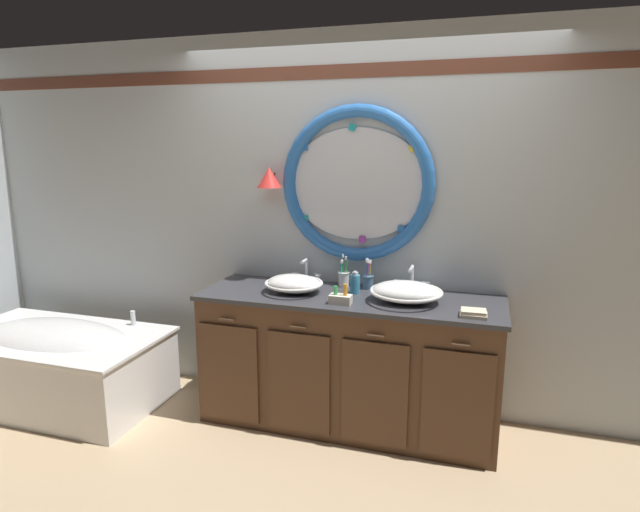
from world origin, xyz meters
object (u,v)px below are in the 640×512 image
sink_basin_left (294,283)px  sink_basin_right (406,292)px  toothbrush_holder_right (368,281)px  folded_hand_towel (473,313)px  toothbrush_holder_left (344,278)px  bathtub (57,360)px  toiletry_basket (340,298)px  soap_dispenser (355,283)px

sink_basin_left → sink_basin_right: sink_basin_right is taller
toothbrush_holder_right → folded_hand_towel: bearing=-29.6°
sink_basin_left → toothbrush_holder_left: 0.37m
bathtub → toothbrush_holder_left: toothbrush_holder_left is taller
sink_basin_right → toothbrush_holder_left: 0.53m
sink_basin_left → toiletry_basket: bearing=-23.2°
bathtub → soap_dispenser: (2.12, 0.41, 0.64)m
sink_basin_right → toiletry_basket: 0.41m
bathtub → folded_hand_towel: 2.94m
toothbrush_holder_left → folded_hand_towel: size_ratio=1.48×
sink_basin_left → toothbrush_holder_right: size_ratio=1.87×
soap_dispenser → folded_hand_towel: soap_dispenser is taller
toothbrush_holder_left → soap_dispenser: size_ratio=1.46×
bathtub → sink_basin_right: size_ratio=3.39×
sink_basin_left → sink_basin_right: 0.74m
toothbrush_holder_right → toiletry_basket: 0.40m
bathtub → toothbrush_holder_left: bearing=15.6°
sink_basin_right → toothbrush_holder_right: size_ratio=2.18×
bathtub → soap_dispenser: soap_dispenser is taller
toothbrush_holder_left → toiletry_basket: bearing=-78.0°
sink_basin_right → folded_hand_towel: 0.44m
sink_basin_left → soap_dispenser: size_ratio=2.54×
folded_hand_towel → toiletry_basket: toiletry_basket is taller
soap_dispenser → folded_hand_towel: size_ratio=1.02×
sink_basin_left → toiletry_basket: (0.36, -0.16, -0.03)m
toothbrush_holder_right → soap_dispenser: size_ratio=1.36×
folded_hand_towel → sink_basin_right: bearing=157.8°
bathtub → sink_basin_right: 2.57m
soap_dispenser → toiletry_basket: (-0.03, -0.25, -0.03)m
sink_basin_right → soap_dispenser: (-0.35, 0.10, 0.00)m
toiletry_basket → toothbrush_holder_left: bearing=102.0°
bathtub → toothbrush_holder_right: bearing=14.1°
bathtub → toothbrush_holder_right: size_ratio=7.37×
bathtub → sink_basin_left: size_ratio=3.93×
sink_basin_right → toothbrush_holder_right: bearing=141.7°
toothbrush_holder_left → bathtub: bearing=-164.4°
folded_hand_towel → toiletry_basket: 0.79m
bathtub → folded_hand_towel: folded_hand_towel is taller
toothbrush_holder_right → folded_hand_towel: size_ratio=1.38×
toothbrush_holder_right → soap_dispenser: toothbrush_holder_right is taller
folded_hand_towel → toiletry_basket: (-0.79, 0.01, 0.02)m
sink_basin_right → toiletry_basket: size_ratio=3.34×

